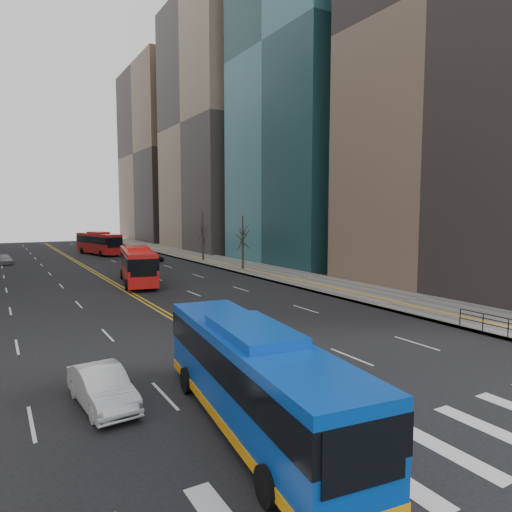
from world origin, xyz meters
The scene contains 14 objects.
ground centered at (0.00, 0.00, 0.00)m, with size 220.00×220.00×0.00m, color black.
sidewalk_right centered at (17.50, 45.00, 0.07)m, with size 7.00×130.00×0.15m, color slate.
crosswalk centered at (0.00, 0.00, 0.01)m, with size 26.70×4.00×0.01m.
centerline centered at (0.00, 55.00, 0.01)m, with size 0.55×100.00×0.01m.
office_towers centered at (0.12, 68.51, 23.92)m, with size 83.00×134.00×58.00m.
pedestrian_railing centered at (14.30, 6.00, 0.82)m, with size 0.06×6.06×1.02m.
street_trees centered at (-7.18, 34.55, 4.87)m, with size 35.20×47.20×7.60m.
blue_bus centered at (-3.07, 4.00, 1.79)m, with size 3.87×11.94×3.42m.
red_bus_near centered at (2.08, 35.99, 2.04)m, with size 4.75×11.87×3.66m.
red_bus_far centered at (4.97, 69.71, 2.10)m, with size 5.21×12.30×3.78m.
car_white centered at (-6.96, 8.22, 0.71)m, with size 1.51×4.33×1.43m, color silver.
car_dark_mid centered at (9.45, 54.91, 0.65)m, with size 1.53×3.80×1.29m, color black.
car_silver centered at (-8.90, 61.50, 0.61)m, with size 1.70×4.19×1.22m, color gray.
car_dark_far centered at (8.94, 80.11, 0.58)m, with size 1.93×4.18×1.16m, color black.
Camera 1 is at (-10.12, -8.37, 7.02)m, focal length 32.00 mm.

